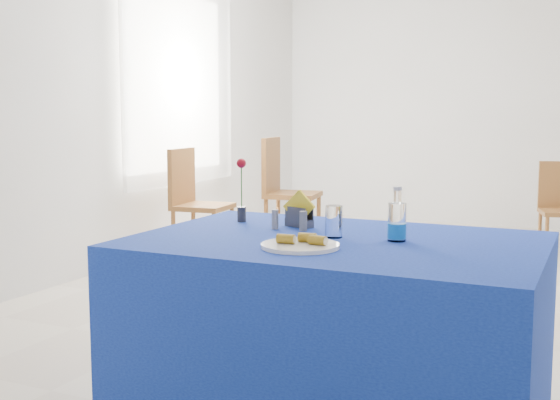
% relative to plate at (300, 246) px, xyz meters
% --- Properties ---
extents(floor, '(7.00, 7.00, 0.00)m').
position_rel_plate_xyz_m(floor, '(-0.12, 2.31, -0.77)').
color(floor, beige).
rests_on(floor, ground).
extents(room_shell, '(7.00, 7.00, 7.00)m').
position_rel_plate_xyz_m(room_shell, '(-0.12, 2.31, 0.98)').
color(room_shell, silver).
rests_on(room_shell, ground).
extents(window_pane, '(0.04, 1.50, 1.60)m').
position_rel_plate_xyz_m(window_pane, '(-2.59, 3.11, 0.78)').
color(window_pane, white).
rests_on(window_pane, room_shell).
extents(curtain, '(0.04, 1.75, 1.85)m').
position_rel_plate_xyz_m(curtain, '(-2.52, 3.11, 0.78)').
color(curtain, white).
rests_on(curtain, room_shell).
extents(plate, '(0.30, 0.30, 0.01)m').
position_rel_plate_xyz_m(plate, '(0.00, 0.00, 0.00)').
color(plate, white).
rests_on(plate, blue_table).
extents(drinking_glass, '(0.07, 0.07, 0.13)m').
position_rel_plate_xyz_m(drinking_glass, '(0.03, 0.26, 0.06)').
color(drinking_glass, white).
rests_on(drinking_glass, blue_table).
extents(salt_shaker, '(0.03, 0.03, 0.08)m').
position_rel_plate_xyz_m(salt_shaker, '(-0.27, 0.35, 0.04)').
color(salt_shaker, gray).
rests_on(salt_shaker, blue_table).
extents(pepper_shaker, '(0.03, 0.03, 0.08)m').
position_rel_plate_xyz_m(pepper_shaker, '(-0.14, 0.36, 0.04)').
color(pepper_shaker, slate).
rests_on(pepper_shaker, blue_table).
extents(blue_table, '(1.60, 1.10, 0.76)m').
position_rel_plate_xyz_m(blue_table, '(0.06, 0.24, -0.39)').
color(blue_table, navy).
rests_on(blue_table, floor).
extents(water_bottle, '(0.07, 0.07, 0.21)m').
position_rel_plate_xyz_m(water_bottle, '(0.29, 0.29, 0.06)').
color(water_bottle, white).
rests_on(water_bottle, blue_table).
extents(napkin_holder, '(0.15, 0.10, 0.17)m').
position_rel_plate_xyz_m(napkin_holder, '(-0.20, 0.45, 0.04)').
color(napkin_holder, '#3B3A3F').
rests_on(napkin_holder, blue_table).
extents(rose_vase, '(0.04, 0.04, 0.29)m').
position_rel_plate_xyz_m(rose_vase, '(-0.50, 0.48, 0.13)').
color(rose_vase, '#27272C').
rests_on(rose_vase, blue_table).
extents(chair_win_a, '(0.48, 0.48, 0.97)m').
position_rel_plate_xyz_m(chair_win_a, '(-2.15, 2.68, -0.21)').
color(chair_win_a, brown).
rests_on(chair_win_a, floor).
extents(chair_win_b, '(0.53, 0.53, 1.05)m').
position_rel_plate_xyz_m(chair_win_b, '(-1.69, 3.52, -0.16)').
color(chair_win_b, brown).
rests_on(chair_win_b, floor).
extents(banana_pieces, '(0.19, 0.10, 0.04)m').
position_rel_plate_xyz_m(banana_pieces, '(0.01, 0.01, 0.03)').
color(banana_pieces, gold).
rests_on(banana_pieces, plate).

